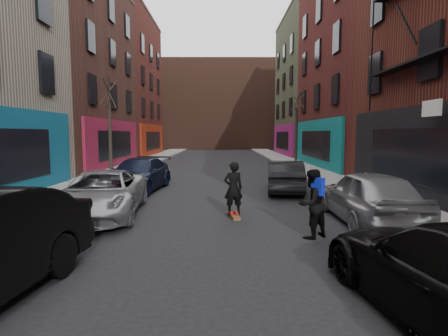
{
  "coord_description": "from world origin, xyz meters",
  "views": [
    {
      "loc": [
        0.49,
        -2.92,
        2.52
      ],
      "look_at": [
        0.54,
        6.35,
        1.6
      ],
      "focal_mm": 28.0,
      "sensor_mm": 36.0,
      "label": 1
    }
  ],
  "objects_px": {
    "parked_right_end": "(285,176)",
    "pedestrian": "(312,203)",
    "tree_right_far": "(297,120)",
    "tree_left_far": "(110,119)",
    "skateboarder": "(233,188)",
    "skateboard": "(233,216)",
    "parked_left_far": "(102,194)",
    "parked_left_end": "(138,175)",
    "parked_right_far": "(368,196)"
  },
  "relations": [
    {
      "from": "parked_right_end",
      "to": "pedestrian",
      "type": "relative_size",
      "value": 2.47
    },
    {
      "from": "tree_left_far",
      "to": "pedestrian",
      "type": "height_order",
      "value": "tree_left_far"
    },
    {
      "from": "parked_right_end",
      "to": "tree_right_far",
      "type": "bearing_deg",
      "value": -96.65
    },
    {
      "from": "parked_right_far",
      "to": "skateboard",
      "type": "distance_m",
      "value": 3.89
    },
    {
      "from": "tree_right_far",
      "to": "parked_left_end",
      "type": "distance_m",
      "value": 15.24
    },
    {
      "from": "skateboard",
      "to": "pedestrian",
      "type": "bearing_deg",
      "value": -62.66
    },
    {
      "from": "skateboarder",
      "to": "parked_right_far",
      "type": "bearing_deg",
      "value": 156.14
    },
    {
      "from": "parked_left_far",
      "to": "skateboarder",
      "type": "xyz_separation_m",
      "value": [
        4.02,
        -0.28,
        0.21
      ]
    },
    {
      "from": "tree_left_far",
      "to": "skateboard",
      "type": "distance_m",
      "value": 13.18
    },
    {
      "from": "skateboard",
      "to": "tree_left_far",
      "type": "bearing_deg",
      "value": 108.87
    },
    {
      "from": "parked_left_far",
      "to": "pedestrian",
      "type": "height_order",
      "value": "pedestrian"
    },
    {
      "from": "parked_right_far",
      "to": "tree_right_far",
      "type": "bearing_deg",
      "value": -94.65
    },
    {
      "from": "parked_right_far",
      "to": "parked_left_end",
      "type": "bearing_deg",
      "value": -35.08
    },
    {
      "from": "skateboard",
      "to": "parked_left_far",
      "type": "bearing_deg",
      "value": 161.46
    },
    {
      "from": "tree_right_far",
      "to": "parked_left_far",
      "type": "bearing_deg",
      "value": -119.87
    },
    {
      "from": "parked_right_far",
      "to": "parked_right_end",
      "type": "relative_size",
      "value": 1.09
    },
    {
      "from": "parked_left_far",
      "to": "parked_right_end",
      "type": "relative_size",
      "value": 1.2
    },
    {
      "from": "parked_right_far",
      "to": "tree_left_far",
      "type": "bearing_deg",
      "value": -45.58
    },
    {
      "from": "tree_left_far",
      "to": "parked_left_end",
      "type": "xyz_separation_m",
      "value": [
        3.0,
        -5.66,
        -2.67
      ]
    },
    {
      "from": "tree_right_far",
      "to": "parked_right_end",
      "type": "xyz_separation_m",
      "value": [
        -3.0,
        -11.99,
        -2.85
      ]
    },
    {
      "from": "parked_left_far",
      "to": "parked_right_end",
      "type": "height_order",
      "value": "parked_left_far"
    },
    {
      "from": "tree_left_far",
      "to": "parked_left_far",
      "type": "distance_m",
      "value": 11.12
    },
    {
      "from": "parked_right_far",
      "to": "skateboard",
      "type": "xyz_separation_m",
      "value": [
        -3.78,
        0.62,
        -0.71
      ]
    },
    {
      "from": "parked_right_far",
      "to": "skateboard",
      "type": "height_order",
      "value": "parked_right_far"
    },
    {
      "from": "tree_right_far",
      "to": "tree_left_far",
      "type": "bearing_deg",
      "value": -154.18
    },
    {
      "from": "parked_left_far",
      "to": "skateboarder",
      "type": "relative_size",
      "value": 3.12
    },
    {
      "from": "parked_left_far",
      "to": "skateboarder",
      "type": "distance_m",
      "value": 4.04
    },
    {
      "from": "parked_right_end",
      "to": "skateboard",
      "type": "relative_size",
      "value": 5.15
    },
    {
      "from": "tree_left_far",
      "to": "pedestrian",
      "type": "xyz_separation_m",
      "value": [
        8.84,
        -12.68,
        -2.54
      ]
    },
    {
      "from": "parked_left_far",
      "to": "skateboarder",
      "type": "bearing_deg",
      "value": -9.98
    },
    {
      "from": "skateboarder",
      "to": "skateboard",
      "type": "bearing_deg",
      "value": 180.0
    },
    {
      "from": "parked_right_far",
      "to": "parked_right_end",
      "type": "distance_m",
      "value": 5.46
    },
    {
      "from": "tree_right_far",
      "to": "parked_right_end",
      "type": "bearing_deg",
      "value": -104.05
    },
    {
      "from": "parked_left_far",
      "to": "parked_right_far",
      "type": "distance_m",
      "value": 7.85
    },
    {
      "from": "parked_right_end",
      "to": "pedestrian",
      "type": "distance_m",
      "value": 6.72
    },
    {
      "from": "tree_right_far",
      "to": "parked_left_end",
      "type": "xyz_separation_m",
      "value": [
        -9.4,
        -11.66,
        -2.82
      ]
    },
    {
      "from": "parked_left_end",
      "to": "skateboard",
      "type": "bearing_deg",
      "value": -45.16
    },
    {
      "from": "tree_left_far",
      "to": "parked_left_end",
      "type": "bearing_deg",
      "value": -62.08
    },
    {
      "from": "tree_left_far",
      "to": "skateboarder",
      "type": "bearing_deg",
      "value": -56.6
    },
    {
      "from": "parked_right_end",
      "to": "skateboarder",
      "type": "xyz_separation_m",
      "value": [
        -2.38,
        -4.66,
        0.21
      ]
    },
    {
      "from": "tree_left_far",
      "to": "skateboard",
      "type": "height_order",
      "value": "tree_left_far"
    },
    {
      "from": "parked_left_far",
      "to": "pedestrian",
      "type": "relative_size",
      "value": 2.96
    },
    {
      "from": "tree_left_far",
      "to": "skateboard",
      "type": "relative_size",
      "value": 8.12
    },
    {
      "from": "parked_left_far",
      "to": "parked_left_end",
      "type": "xyz_separation_m",
      "value": [
        0.0,
        4.71,
        0.03
      ]
    },
    {
      "from": "parked_left_end",
      "to": "skateboarder",
      "type": "height_order",
      "value": "skateboarder"
    },
    {
      "from": "tree_right_far",
      "to": "skateboarder",
      "type": "xyz_separation_m",
      "value": [
        -5.38,
        -16.65,
        -2.64
      ]
    },
    {
      "from": "tree_right_far",
      "to": "pedestrian",
      "type": "bearing_deg",
      "value": -100.79
    },
    {
      "from": "tree_left_far",
      "to": "pedestrian",
      "type": "relative_size",
      "value": 3.89
    },
    {
      "from": "tree_left_far",
      "to": "skateboard",
      "type": "xyz_separation_m",
      "value": [
        7.02,
        -10.65,
        -3.33
      ]
    },
    {
      "from": "pedestrian",
      "to": "parked_left_end",
      "type": "bearing_deg",
      "value": -84.68
    }
  ]
}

